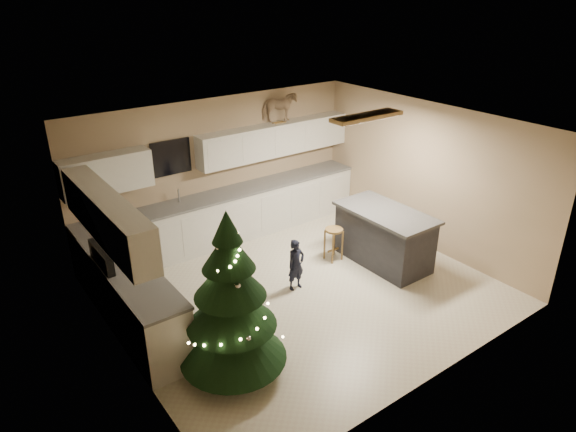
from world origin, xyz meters
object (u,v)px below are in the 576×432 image
object	(u,v)px
island	(384,236)
christmas_tree	(231,309)
rocking_horse	(279,107)
bar_stool	(334,236)
toddler	(296,265)

from	to	relation	value
island	christmas_tree	distance (m)	3.58
christmas_tree	rocking_horse	bearing A→B (deg)	47.24
island	bar_stool	distance (m)	0.85
island	rocking_horse	xyz separation A→B (m)	(-0.44, 2.43, 1.81)
bar_stool	rocking_horse	bearing A→B (deg)	84.11
toddler	island	bearing A→B (deg)	-8.88
bar_stool	christmas_tree	size ratio (longest dim) A/B	0.27
rocking_horse	toddler	bearing A→B (deg)	172.24
island	rocking_horse	world-z (taller)	rocking_horse
bar_stool	toddler	world-z (taller)	toddler
island	toddler	world-z (taller)	island
christmas_tree	toddler	world-z (taller)	christmas_tree
christmas_tree	rocking_horse	size ratio (longest dim) A/B	3.07
bar_stool	christmas_tree	distance (m)	3.18
bar_stool	toddler	bearing A→B (deg)	-161.79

